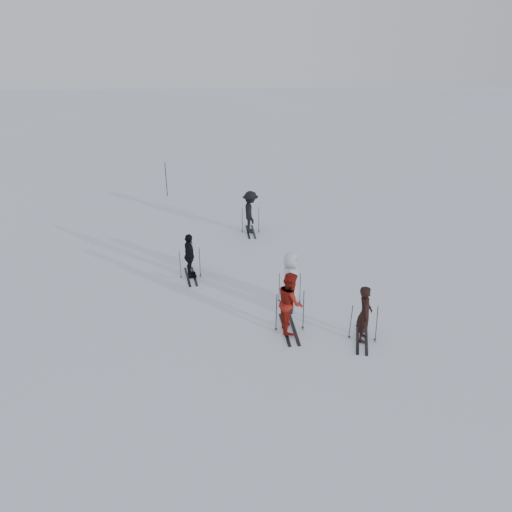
{
  "coord_description": "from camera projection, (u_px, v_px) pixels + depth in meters",
  "views": [
    {
      "loc": [
        -0.68,
        -15.23,
        8.62
      ],
      "look_at": [
        0.0,
        1.0,
        1.0
      ],
      "focal_mm": 35.0,
      "sensor_mm": 36.0,
      "label": 1
    }
  ],
  "objects": [
    {
      "name": "ground",
      "position": [
        257.0,
        294.0,
        17.46
      ],
      "size": [
        120.0,
        120.0,
        0.0
      ],
      "primitive_type": "plane",
      "color": "silver",
      "rests_on": "ground"
    },
    {
      "name": "skier_grey",
      "position": [
        290.0,
        279.0,
        16.57
      ],
      "size": [
        0.72,
        0.97,
        1.81
      ],
      "primitive_type": "imported",
      "rotation": [
        0.0,
        0.0,
        1.39
      ],
      "color": "silver",
      "rests_on": "ground"
    },
    {
      "name": "skis_uphill_far",
      "position": [
        251.0,
        219.0,
        22.35
      ],
      "size": [
        1.72,
        0.99,
        1.22
      ],
      "primitive_type": null,
      "rotation": [
        0.0,
        0.0,
        1.64
      ],
      "color": "black",
      "rests_on": "ground"
    },
    {
      "name": "skis_grey",
      "position": [
        290.0,
        287.0,
        16.71
      ],
      "size": [
        1.68,
        1.09,
        1.14
      ],
      "primitive_type": null,
      "rotation": [
        0.0,
        0.0,
        1.39
      ],
      "color": "black",
      "rests_on": "ground"
    },
    {
      "name": "skis_uphill_left",
      "position": [
        190.0,
        263.0,
        18.37
      ],
      "size": [
        1.76,
        1.16,
        1.18
      ],
      "primitive_type": null,
      "rotation": [
        0.0,
        0.0,
        1.77
      ],
      "color": "black",
      "rests_on": "ground"
    },
    {
      "name": "skier_uphill_far",
      "position": [
        251.0,
        212.0,
        22.21
      ],
      "size": [
        0.78,
        1.26,
        1.89
      ],
      "primitive_type": "imported",
      "rotation": [
        0.0,
        0.0,
        1.64
      ],
      "color": "black",
      "rests_on": "ground"
    },
    {
      "name": "skier_uphill_left",
      "position": [
        190.0,
        257.0,
        18.27
      ],
      "size": [
        0.6,
        1.05,
        1.69
      ],
      "primitive_type": "imported",
      "rotation": [
        0.0,
        0.0,
        1.77
      ],
      "color": "black",
      "rests_on": "ground"
    },
    {
      "name": "skis_red",
      "position": [
        290.0,
        311.0,
        15.15
      ],
      "size": [
        1.93,
        1.11,
        1.36
      ],
      "primitive_type": null,
      "rotation": [
        0.0,
        0.0,
        1.64
      ],
      "color": "black",
      "rests_on": "ground"
    },
    {
      "name": "piste_marker",
      "position": [
        166.0,
        179.0,
        26.99
      ],
      "size": [
        0.05,
        0.05,
        1.85
      ],
      "primitive_type": "cylinder",
      "rotation": [
        0.0,
        0.0,
        -0.19
      ],
      "color": "black",
      "rests_on": "ground"
    },
    {
      "name": "skier_near_dark",
      "position": [
        365.0,
        314.0,
        14.58
      ],
      "size": [
        0.56,
        0.72,
        1.77
      ],
      "primitive_type": "imported",
      "rotation": [
        0.0,
        0.0,
        1.34
      ],
      "color": "black",
      "rests_on": "ground"
    },
    {
      "name": "skier_red",
      "position": [
        290.0,
        303.0,
        15.02
      ],
      "size": [
        0.79,
        0.99,
        1.93
      ],
      "primitive_type": "imported",
      "rotation": [
        0.0,
        0.0,
        1.64
      ],
      "color": "maroon",
      "rests_on": "ground"
    },
    {
      "name": "skis_near_dark",
      "position": [
        364.0,
        322.0,
        14.69
      ],
      "size": [
        1.83,
        1.24,
        1.22
      ],
      "primitive_type": null,
      "rotation": [
        0.0,
        0.0,
        1.34
      ],
      "color": "black",
      "rests_on": "ground"
    }
  ]
}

